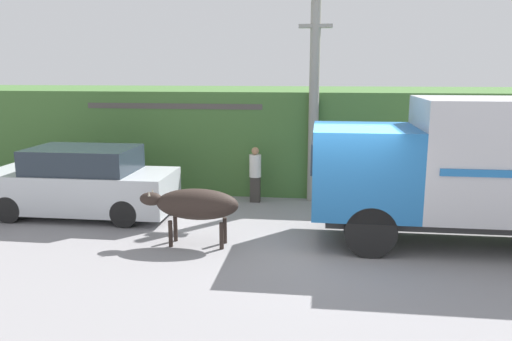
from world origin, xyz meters
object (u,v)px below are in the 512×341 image
(parked_suv, at_px, (81,183))
(cargo_truck, at_px, (496,166))
(brown_cow, at_px, (195,205))
(utility_pole, at_px, (314,101))
(pedestrian_on_hill, at_px, (255,172))

(parked_suv, bearing_deg, cargo_truck, -8.33)
(brown_cow, xyz_separation_m, utility_pole, (2.38, 4.02, 1.94))
(cargo_truck, height_order, utility_pole, utility_pole)
(brown_cow, xyz_separation_m, pedestrian_on_hill, (0.80, 3.64, -0.03))
(parked_suv, height_order, pedestrian_on_hill, parked_suv)
(parked_suv, bearing_deg, pedestrian_on_hill, 21.88)
(cargo_truck, height_order, pedestrian_on_hill, cargo_truck)
(parked_suv, xyz_separation_m, pedestrian_on_hill, (4.20, 1.87, 0.01))
(cargo_truck, xyz_separation_m, utility_pole, (-3.77, 3.29, 1.10))
(pedestrian_on_hill, relative_size, utility_pole, 0.29)
(cargo_truck, relative_size, utility_pole, 1.31)
(cargo_truck, xyz_separation_m, parked_suv, (-9.54, 1.04, -0.88))
(brown_cow, height_order, parked_suv, parked_suv)
(cargo_truck, bearing_deg, brown_cow, -171.72)
(brown_cow, bearing_deg, utility_pole, 45.49)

